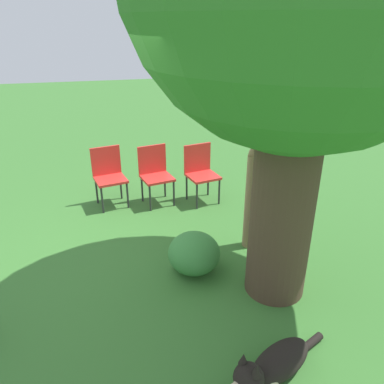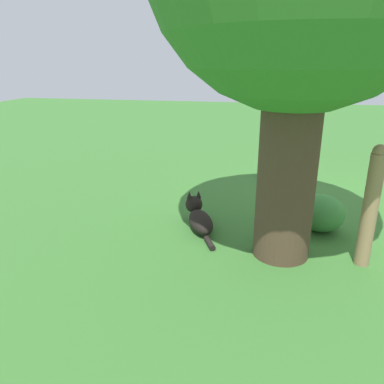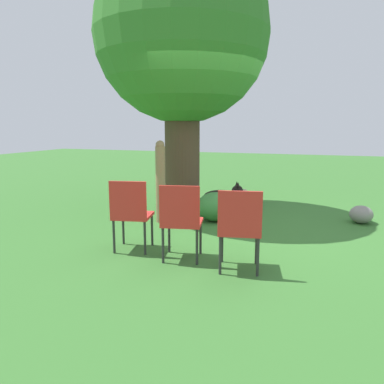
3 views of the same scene
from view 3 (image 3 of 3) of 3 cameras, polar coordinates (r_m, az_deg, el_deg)
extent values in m
plane|color=#38702D|center=(5.78, 8.04, -5.19)|extent=(30.00, 30.00, 0.00)
cylinder|color=#4C3828|center=(6.59, -1.48, 6.52)|extent=(0.61, 0.61, 2.20)
sphere|color=#387A2D|center=(6.74, -1.57, 22.90)|extent=(2.92, 2.92, 2.92)
ellipsoid|color=black|center=(7.51, 4.13, -0.60)|extent=(0.51, 0.68, 0.24)
ellipsoid|color=#C6B293|center=(7.54, 5.40, -0.67)|extent=(0.30, 0.29, 0.14)
sphere|color=black|center=(7.56, 6.93, 0.17)|extent=(0.30, 0.30, 0.23)
cylinder|color=#C6B293|center=(7.60, 7.90, 0.06)|extent=(0.13, 0.13, 0.10)
cone|color=black|center=(7.60, 6.85, 1.28)|extent=(0.07, 0.07, 0.10)
cone|color=black|center=(7.48, 7.05, 1.13)|extent=(0.07, 0.07, 0.10)
cylinder|color=black|center=(7.47, 0.94, -1.31)|extent=(0.18, 0.28, 0.07)
cylinder|color=#937551|center=(5.89, -4.81, 1.12)|extent=(0.15, 0.15, 1.20)
sphere|color=#937551|center=(5.82, -4.90, 7.17)|extent=(0.14, 0.14, 0.14)
cube|color=red|center=(3.99, 7.25, -5.81)|extent=(0.50, 0.52, 0.04)
cube|color=red|center=(3.75, 7.31, -3.14)|extent=(0.12, 0.44, 0.44)
cylinder|color=#2D2D2D|center=(4.24, 4.60, -7.97)|extent=(0.03, 0.03, 0.41)
cylinder|color=#2D2D2D|center=(4.24, 9.79, -8.09)|extent=(0.03, 0.03, 0.41)
cylinder|color=#2D2D2D|center=(3.90, 4.32, -9.61)|extent=(0.03, 0.03, 0.41)
cylinder|color=#2D2D2D|center=(3.90, 9.99, -9.74)|extent=(0.03, 0.03, 0.41)
cube|color=red|center=(4.28, -1.48, -4.66)|extent=(0.50, 0.52, 0.04)
cube|color=red|center=(4.03, -1.93, -2.11)|extent=(0.12, 0.44, 0.44)
cylinder|color=#2D2D2D|center=(4.54, -3.50, -6.71)|extent=(0.03, 0.03, 0.41)
cylinder|color=#2D2D2D|center=(4.48, 1.31, -6.90)|extent=(0.03, 0.03, 0.41)
cylinder|color=#2D2D2D|center=(4.20, -4.44, -8.11)|extent=(0.03, 0.03, 0.41)
cylinder|color=#2D2D2D|center=(4.14, 0.76, -8.35)|extent=(0.03, 0.03, 0.41)
cube|color=red|center=(4.64, -8.96, -3.59)|extent=(0.50, 0.52, 0.04)
cube|color=red|center=(4.41, -9.76, -1.19)|extent=(0.12, 0.44, 0.44)
cylinder|color=#2D2D2D|center=(4.92, -10.43, -5.52)|extent=(0.03, 0.03, 0.41)
cylinder|color=#2D2D2D|center=(4.82, -6.11, -5.74)|extent=(0.03, 0.03, 0.41)
cylinder|color=#2D2D2D|center=(4.59, -11.81, -6.70)|extent=(0.03, 0.03, 0.41)
cylinder|color=#2D2D2D|center=(4.49, -7.19, -6.98)|extent=(0.03, 0.03, 0.41)
ellipsoid|color=gray|center=(6.46, 24.38, -3.12)|extent=(0.40, 0.35, 0.27)
ellipsoid|color=#3D843D|center=(6.01, 3.53, -2.23)|extent=(0.58, 0.58, 0.46)
camera|label=1|loc=(9.12, 15.25, 16.55)|focal=35.00mm
camera|label=2|loc=(8.88, -25.48, 12.52)|focal=35.00mm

